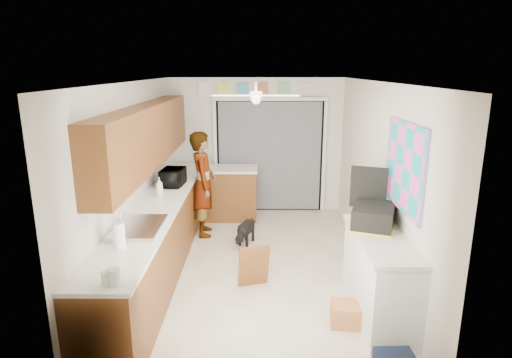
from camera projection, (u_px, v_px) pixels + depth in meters
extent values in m
plane|color=beige|center=(256.00, 266.00, 5.93)|extent=(5.00, 5.00, 0.00)
plane|color=white|center=(256.00, 82.00, 5.29)|extent=(5.00, 5.00, 0.00)
plane|color=silver|center=(256.00, 146.00, 8.03)|extent=(3.20, 0.00, 3.20)
plane|color=silver|center=(254.00, 264.00, 3.19)|extent=(3.20, 0.00, 3.20)
plane|color=silver|center=(134.00, 179.00, 5.62)|extent=(0.00, 5.00, 5.00)
plane|color=silver|center=(378.00, 179.00, 5.60)|extent=(0.00, 5.00, 5.00)
cube|color=brown|center=(161.00, 236.00, 5.82)|extent=(0.60, 4.80, 0.90)
cube|color=white|center=(159.00, 203.00, 5.70)|extent=(0.62, 4.80, 0.04)
cube|color=brown|center=(148.00, 135.00, 5.67)|extent=(0.32, 4.00, 0.80)
cube|color=silver|center=(139.00, 228.00, 4.72)|extent=(0.50, 0.76, 0.06)
cylinder|color=silver|center=(121.00, 220.00, 4.70)|extent=(0.03, 0.03, 0.22)
cube|color=brown|center=(229.00, 194.00, 7.75)|extent=(1.00, 0.60, 0.90)
cube|color=white|center=(228.00, 169.00, 7.63)|extent=(1.04, 0.64, 0.04)
cube|color=black|center=(270.00, 156.00, 8.05)|extent=(2.00, 0.06, 2.10)
cube|color=slate|center=(270.00, 157.00, 8.01)|extent=(1.90, 0.03, 2.05)
cube|color=white|center=(215.00, 157.00, 8.02)|extent=(0.06, 0.04, 2.10)
cube|color=white|center=(324.00, 157.00, 8.02)|extent=(0.06, 0.04, 2.10)
cube|color=white|center=(270.00, 99.00, 7.75)|extent=(2.10, 0.04, 0.06)
cube|color=#F3E951|center=(223.00, 89.00, 7.74)|extent=(0.22, 0.02, 0.22)
cube|color=#49AAC3|center=(243.00, 89.00, 7.74)|extent=(0.22, 0.02, 0.22)
cube|color=#BA6745|center=(262.00, 89.00, 7.73)|extent=(0.22, 0.02, 0.22)
cube|color=#6BBC83|center=(284.00, 89.00, 7.73)|extent=(0.22, 0.02, 0.22)
cube|color=beige|center=(306.00, 89.00, 7.73)|extent=(0.22, 0.02, 0.22)
cube|color=silver|center=(204.00, 89.00, 7.74)|extent=(0.22, 0.02, 0.26)
cube|color=white|center=(379.00, 278.00, 4.65)|extent=(0.50, 1.40, 0.90)
cube|color=white|center=(382.00, 238.00, 4.53)|extent=(0.54, 1.44, 0.04)
cube|color=#FF5DC1|center=(404.00, 167.00, 4.54)|extent=(0.03, 1.15, 0.95)
cube|color=white|center=(256.00, 96.00, 5.53)|extent=(1.14, 1.14, 0.24)
imported|color=black|center=(173.00, 177.00, 6.45)|extent=(0.35, 0.49, 0.26)
imported|color=silver|center=(159.00, 187.00, 5.94)|extent=(0.11, 0.11, 0.26)
cylinder|color=silver|center=(114.00, 277.00, 3.50)|extent=(0.12, 0.12, 0.14)
cylinder|color=silver|center=(106.00, 278.00, 3.50)|extent=(0.10, 0.10, 0.11)
cylinder|color=white|center=(119.00, 235.00, 4.21)|extent=(0.15, 0.15, 0.26)
cube|color=black|center=(373.00, 216.00, 4.77)|extent=(0.60, 0.68, 0.24)
cube|color=yellow|center=(373.00, 225.00, 4.80)|extent=(0.61, 0.70, 0.02)
cube|color=black|center=(368.00, 188.00, 4.99)|extent=(0.40, 0.17, 0.50)
cube|color=#BE673B|center=(349.00, 314.00, 4.56)|extent=(0.41, 0.33, 0.24)
cube|color=brown|center=(254.00, 266.00, 5.30)|extent=(0.41, 0.24, 0.56)
imported|color=white|center=(203.00, 184.00, 6.88)|extent=(0.49, 0.67, 1.71)
cube|color=black|center=(246.00, 232.00, 6.66)|extent=(0.37, 0.52, 0.38)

